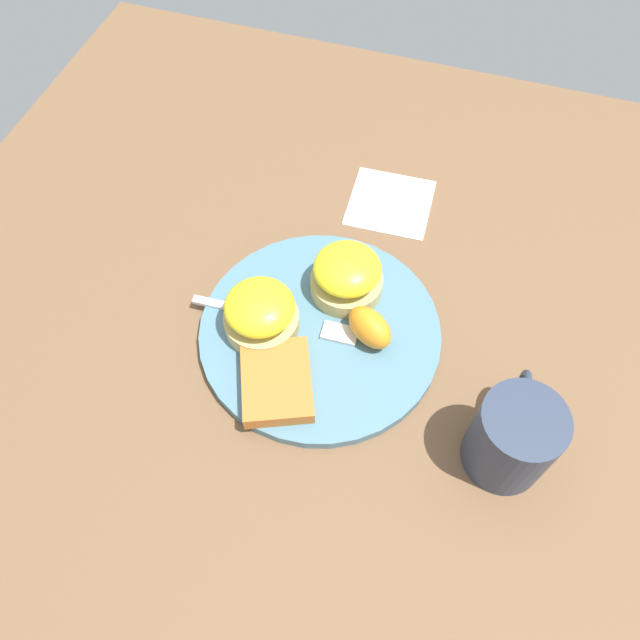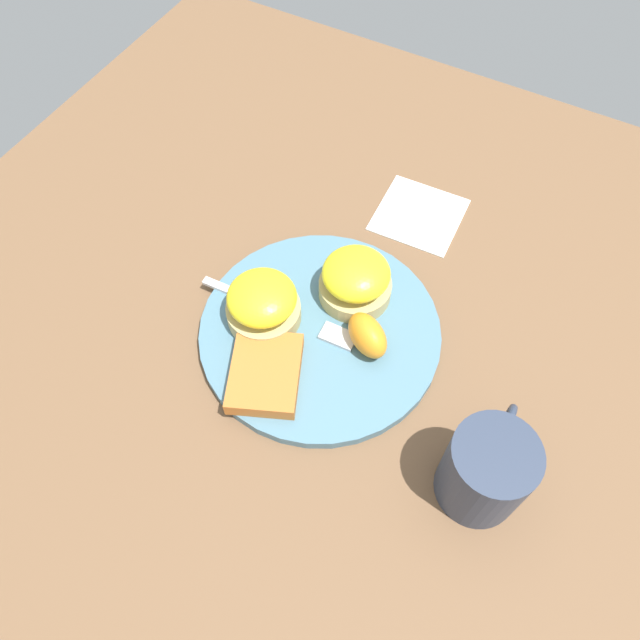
% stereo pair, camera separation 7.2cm
% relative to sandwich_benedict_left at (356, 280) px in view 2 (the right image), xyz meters
% --- Properties ---
extents(ground_plane, '(1.10, 1.10, 0.00)m').
position_rel_sandwich_benedict_left_xyz_m(ground_plane, '(-0.06, 0.01, -0.04)').
color(ground_plane, brown).
extents(plate, '(0.29, 0.29, 0.01)m').
position_rel_sandwich_benedict_left_xyz_m(plate, '(-0.06, 0.01, -0.04)').
color(plate, slate).
rests_on(plate, ground_plane).
extents(sandwich_benedict_left, '(0.09, 0.09, 0.06)m').
position_rel_sandwich_benedict_left_xyz_m(sandwich_benedict_left, '(0.00, 0.00, 0.00)').
color(sandwich_benedict_left, tan).
rests_on(sandwich_benedict_left, plate).
extents(sandwich_benedict_right, '(0.09, 0.09, 0.06)m').
position_rel_sandwich_benedict_left_xyz_m(sandwich_benedict_right, '(-0.08, 0.08, 0.00)').
color(sandwich_benedict_right, tan).
rests_on(sandwich_benedict_right, plate).
extents(hashbrown_patty, '(0.12, 0.11, 0.02)m').
position_rel_sandwich_benedict_left_xyz_m(hashbrown_patty, '(-0.15, 0.04, -0.02)').
color(hashbrown_patty, '#BA692B').
rests_on(hashbrown_patty, plate).
extents(orange_wedge, '(0.06, 0.07, 0.04)m').
position_rel_sandwich_benedict_left_xyz_m(orange_wedge, '(-0.06, -0.04, -0.01)').
color(orange_wedge, orange).
rests_on(orange_wedge, plate).
extents(fork, '(0.03, 0.20, 0.00)m').
position_rel_sandwich_benedict_left_xyz_m(fork, '(-0.07, 0.06, -0.03)').
color(fork, silver).
rests_on(fork, plate).
extents(cup, '(0.12, 0.09, 0.10)m').
position_rel_sandwich_benedict_left_xyz_m(cup, '(-0.15, -0.22, 0.01)').
color(cup, '#2D384C').
rests_on(cup, ground_plane).
extents(napkin, '(0.12, 0.12, 0.00)m').
position_rel_sandwich_benedict_left_xyz_m(napkin, '(0.17, -0.01, -0.04)').
color(napkin, white).
rests_on(napkin, ground_plane).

